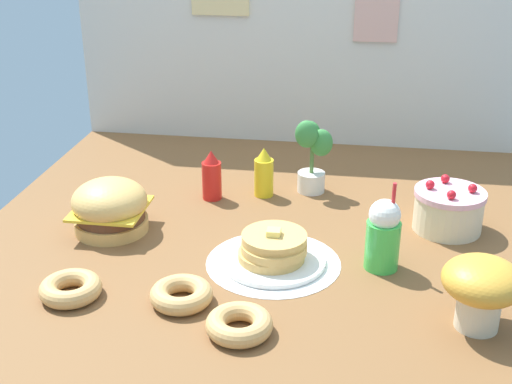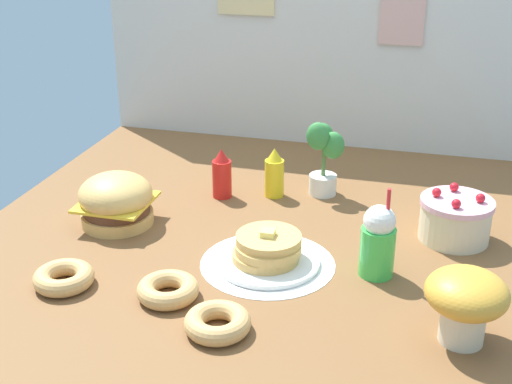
{
  "view_description": "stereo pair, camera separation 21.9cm",
  "coord_description": "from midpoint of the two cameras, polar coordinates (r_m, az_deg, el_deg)",
  "views": [
    {
      "loc": [
        0.27,
        -1.88,
        1.06
      ],
      "look_at": [
        -0.04,
        0.1,
        0.17
      ],
      "focal_mm": 48.12,
      "sensor_mm": 36.0,
      "label": 1
    },
    {
      "loc": [
        0.48,
        -1.83,
        1.06
      ],
      "look_at": [
        -0.04,
        0.1,
        0.17
      ],
      "focal_mm": 48.12,
      "sensor_mm": 36.0,
      "label": 2
    }
  ],
  "objects": [
    {
      "name": "ground_plane",
      "position": [
        2.17,
        -2.33,
        -5.56
      ],
      "size": [
        1.97,
        2.19,
        0.02
      ],
      "primitive_type": "cube",
      "color": "brown"
    },
    {
      "name": "back_wall",
      "position": [
        3.02,
        1.5,
        12.9
      ],
      "size": [
        1.97,
        0.04,
        0.96
      ],
      "color": "beige",
      "rests_on": "ground_plane"
    },
    {
      "name": "doily_mat",
      "position": [
        2.12,
        -1.52,
        -5.97
      ],
      "size": [
        0.42,
        0.42,
        0.0
      ],
      "primitive_type": "cylinder",
      "color": "white",
      "rests_on": "ground_plane"
    },
    {
      "name": "burger",
      "position": [
        2.36,
        -14.66,
        -1.28
      ],
      "size": [
        0.25,
        0.25,
        0.18
      ],
      "color": "#DBA859",
      "rests_on": "ground_plane"
    },
    {
      "name": "pancake_stack",
      "position": [
        2.1,
        -1.55,
        -4.99
      ],
      "size": [
        0.32,
        0.32,
        0.11
      ],
      "color": "white",
      "rests_on": "doily_mat"
    },
    {
      "name": "layer_cake",
      "position": [
        2.36,
        13.18,
        -1.5
      ],
      "size": [
        0.24,
        0.24,
        0.17
      ],
      "color": "beige",
      "rests_on": "ground_plane"
    },
    {
      "name": "ketchup_bottle",
      "position": [
        2.54,
        -6.18,
        1.24
      ],
      "size": [
        0.07,
        0.07,
        0.19
      ],
      "color": "red",
      "rests_on": "ground_plane"
    },
    {
      "name": "mustard_bottle",
      "position": [
        2.55,
        -1.8,
        1.5
      ],
      "size": [
        0.07,
        0.07,
        0.19
      ],
      "color": "yellow",
      "rests_on": "ground_plane"
    },
    {
      "name": "cream_soda_cup",
      "position": [
        2.07,
        7.57,
        -3.62
      ],
      "size": [
        0.1,
        0.1,
        0.28
      ],
      "color": "green",
      "rests_on": "ground_plane"
    },
    {
      "name": "donut_pink_glaze",
      "position": [
        2.05,
        -18.18,
        -7.68
      ],
      "size": [
        0.18,
        0.18,
        0.05
      ],
      "color": "tan",
      "rests_on": "ground_plane"
    },
    {
      "name": "donut_chocolate",
      "position": [
        1.94,
        -9.48,
        -8.46
      ],
      "size": [
        0.18,
        0.18,
        0.05
      ],
      "color": "tan",
      "rests_on": "ground_plane"
    },
    {
      "name": "donut_vanilla",
      "position": [
        1.81,
        -4.81,
        -10.99
      ],
      "size": [
        0.18,
        0.18,
        0.05
      ],
      "color": "tan",
      "rests_on": "ground_plane"
    },
    {
      "name": "potted_plant",
      "position": [
        2.56,
        2.24,
        3.2
      ],
      "size": [
        0.14,
        0.11,
        0.29
      ],
      "color": "white",
      "rests_on": "ground_plane"
    },
    {
      "name": "mushroom_stool",
      "position": [
        1.83,
        15.02,
        -7.69
      ],
      "size": [
        0.21,
        0.21,
        0.2
      ],
      "color": "beige",
      "rests_on": "ground_plane"
    }
  ]
}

